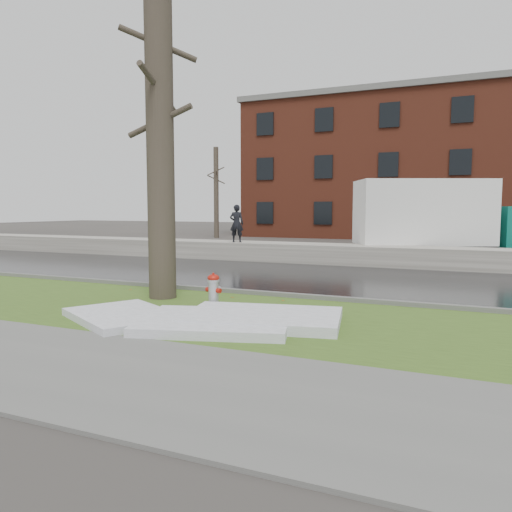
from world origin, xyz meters
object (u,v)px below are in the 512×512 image
at_px(tree, 160,125).
at_px(worker, 237,223).
at_px(fire_hydrant, 214,289).
at_px(box_truck, 448,219).

bearing_deg(tree, worker, 104.69).
height_order(tree, worker, tree).
bearing_deg(worker, fire_hydrant, 95.04).
bearing_deg(fire_hydrant, tree, 169.05).
distance_m(tree, box_truck, 13.03).
xyz_separation_m(fire_hydrant, box_truck, (3.97, 12.15, 1.28)).
xyz_separation_m(tree, worker, (-2.26, 8.61, -2.51)).
bearing_deg(fire_hydrant, box_truck, 81.56).
bearing_deg(tree, fire_hydrant, -20.62).
bearing_deg(box_truck, tree, -140.70).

